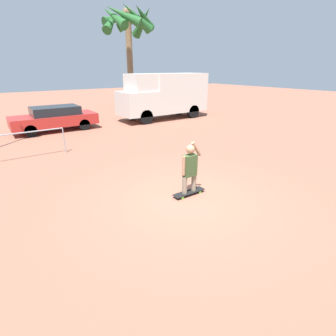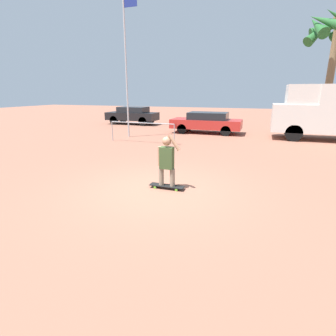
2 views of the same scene
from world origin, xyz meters
name	(u,v)px [view 1 (image 1 of 2)]	position (x,y,z in m)	size (l,w,h in m)	color
ground_plane	(187,199)	(0.00, 0.00, 0.00)	(80.00, 80.00, 0.00)	#935B47
skateboard	(189,192)	(0.20, 0.17, 0.08)	(0.99, 0.26, 0.09)	black
person_skateboarder	(190,166)	(0.20, 0.17, 0.86)	(0.64, 0.24, 1.45)	gray
camper_van	(165,94)	(6.31, 10.31, 1.65)	(6.24, 2.07, 3.00)	black
parked_car_red	(55,118)	(-0.86, 10.79, 0.72)	(4.50, 1.82, 1.34)	black
palm_tree_near_van	(128,24)	(6.84, 16.24, 6.60)	(4.46, 4.50, 8.03)	brown
plaza_railing_segment	(14,138)	(-3.36, 6.20, 0.89)	(3.62, 0.05, 1.08)	#99999E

